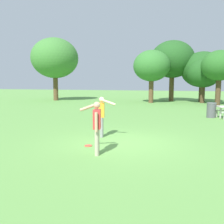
{
  "coord_description": "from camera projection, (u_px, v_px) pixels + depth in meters",
  "views": [
    {
      "loc": [
        2.18,
        -8.27,
        2.21
      ],
      "look_at": [
        -0.7,
        1.05,
        1.0
      ],
      "focal_mm": 37.87,
      "sensor_mm": 36.0,
      "label": 1
    }
  ],
  "objects": [
    {
      "name": "ground_plane",
      "position": [
        122.0,
        143.0,
        8.75
      ],
      "size": [
        120.0,
        120.0,
        0.0
      ],
      "primitive_type": "plane",
      "color": "#609947"
    },
    {
      "name": "person_thrower",
      "position": [
        102.0,
        114.0,
        9.62
      ],
      "size": [
        0.78,
        0.59,
        1.64
      ],
      "color": "gray",
      "rests_on": "ground"
    },
    {
      "name": "person_catcher",
      "position": [
        97.0,
        124.0,
        7.21
      ],
      "size": [
        0.78,
        0.59,
        1.64
      ],
      "color": "#B7AD93",
      "rests_on": "ground"
    },
    {
      "name": "frisbee",
      "position": [
        88.0,
        146.0,
        8.3
      ],
      "size": [
        0.27,
        0.27,
        0.03
      ],
      "primitive_type": "cylinder",
      "color": "#E04733",
      "rests_on": "ground"
    },
    {
      "name": "trash_can_beside_table",
      "position": [
        211.0,
        110.0,
        15.06
      ],
      "size": [
        0.59,
        0.59,
        0.96
      ],
      "color": "#515156",
      "rests_on": "ground"
    },
    {
      "name": "tree_tall_left",
      "position": [
        55.0,
        58.0,
        29.3
      ],
      "size": [
        5.8,
        5.8,
        7.72
      ],
      "color": "brown",
      "rests_on": "ground"
    },
    {
      "name": "tree_broad_center",
      "position": [
        152.0,
        66.0,
        25.79
      ],
      "size": [
        4.0,
        4.0,
        5.76
      ],
      "color": "brown",
      "rests_on": "ground"
    },
    {
      "name": "tree_far_right",
      "position": [
        172.0,
        60.0,
        27.99
      ],
      "size": [
        5.15,
        5.15,
        7.17
      ],
      "color": "brown",
      "rests_on": "ground"
    },
    {
      "name": "tree_slender_mid",
      "position": [
        202.0,
        70.0,
        26.9
      ],
      "size": [
        4.75,
        4.75,
        5.73
      ],
      "color": "#4C3823",
      "rests_on": "ground"
    },
    {
      "name": "tree_back_left",
      "position": [
        203.0,
        73.0,
        25.77
      ],
      "size": [
        3.7,
        3.7,
        4.84
      ],
      "color": "#4C3823",
      "rests_on": "ground"
    },
    {
      "name": "tree_back_right",
      "position": [
        219.0,
        66.0,
        22.95
      ],
      "size": [
        3.47,
        3.47,
        5.36
      ],
      "color": "#4C3823",
      "rests_on": "ground"
    }
  ]
}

